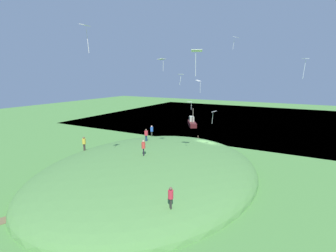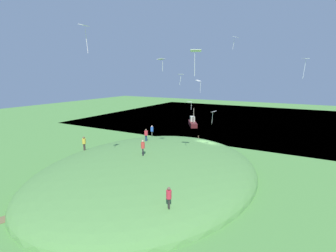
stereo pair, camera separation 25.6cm
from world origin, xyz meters
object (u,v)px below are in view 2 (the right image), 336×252
person_on_hilltop (143,146)px  kite_5 (190,102)px  kite_7 (214,113)px  mooring_post (198,139)px  person_walking_path (152,130)px  kite_2 (199,81)px  kite_0 (181,75)px  person_with_child (169,195)px  kite_3 (161,60)px  kite_6 (236,38)px  kite_8 (305,61)px  person_near_shore (84,142)px  person_watching_kites (146,134)px  kite_4 (84,28)px  kite_1 (196,52)px  boat_on_lake (193,123)px

person_on_hilltop → kite_5: 10.87m
kite_7 → mooring_post: (-9.23, -5.64, -6.07)m
person_walking_path → kite_2: 10.84m
kite_0 → kite_2: 2.80m
person_with_child → kite_3: (-7.72, -5.23, 10.02)m
kite_6 → kite_8: bearing=95.0°
person_walking_path → kite_6: kite_6 is taller
person_near_shore → person_watching_kites: bearing=36.6°
kite_5 → mooring_post: (-6.46, -1.23, -6.81)m
kite_3 → kite_4: kite_4 is taller
kite_0 → kite_8: 14.73m
person_near_shore → kite_1: 18.59m
person_near_shore → kite_8: bearing=19.6°
kite_5 → kite_8: 14.36m
boat_on_lake → kite_5: kite_5 is taller
person_watching_kites → mooring_post: person_watching_kites is taller
kite_1 → kite_5: bearing=-153.3°
kite_2 → kite_3: 10.61m
kite_1 → kite_4: 9.39m
person_watching_kites → kite_3: (4.43, 5.05, 9.13)m
person_watching_kites → kite_8: kite_8 is taller
person_walking_path → kite_8: kite_8 is taller
kite_4 → kite_0: bearing=178.4°
kite_1 → person_with_child: bearing=8.4°
kite_3 → kite_5: (-8.84, -0.78, -5.14)m
person_watching_kites → kite_7: 9.42m
kite_7 → kite_5: bearing=-122.1°
kite_4 → kite_8: 22.63m
boat_on_lake → person_watching_kites: 24.35m
person_near_shore → kite_8: 27.62m
kite_4 → kite_2: bearing=172.6°
person_walking_path → kite_6: bearing=64.3°
person_walking_path → kite_4: size_ratio=0.83×
kite_7 → kite_8: (-3.16, 9.00, 5.87)m
boat_on_lake → kite_7: (22.26, 12.43, 6.01)m
boat_on_lake → kite_2: size_ratio=3.18×
kite_4 → kite_6: size_ratio=1.46×
kite_3 → kite_1: bearing=75.0°
kite_5 → kite_6: 9.90m
kite_5 → kite_7: bearing=57.9°
kite_5 → kite_8: (-0.39, 13.41, 5.13)m
kite_1 → kite_2: bearing=-159.1°
person_on_hilltop → person_with_child: (6.38, 6.74, -1.14)m
kite_4 → kite_5: (-16.33, 1.69, -7.19)m
person_watching_kites → kite_0: 9.19m
kite_2 → kite_3: bearing=0.8°
kite_6 → kite_7: kite_6 is taller
person_watching_kites → kite_8: 20.47m
person_watching_kites → kite_6: bearing=162.1°
person_near_shore → kite_7: size_ratio=1.09×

